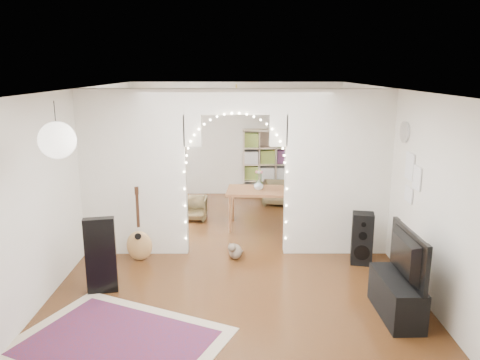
{
  "coord_description": "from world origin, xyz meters",
  "views": [
    {
      "loc": [
        0.05,
        -7.39,
        3.0
      ],
      "look_at": [
        0.07,
        0.3,
        1.16
      ],
      "focal_mm": 35.0,
      "sensor_mm": 36.0,
      "label": 1
    }
  ],
  "objects_px": {
    "acoustic_guitar": "(139,234)",
    "media_console": "(396,297)",
    "dining_chair_left": "(194,208)",
    "floor_speaker": "(362,239)",
    "dining_chair_right": "(276,193)",
    "dining_table": "(259,193)",
    "bookcase": "(276,164)"
  },
  "relations": [
    {
      "from": "bookcase",
      "to": "dining_table",
      "type": "distance_m",
      "value": 2.33
    },
    {
      "from": "bookcase",
      "to": "dining_chair_right",
      "type": "height_order",
      "value": "bookcase"
    },
    {
      "from": "floor_speaker",
      "to": "media_console",
      "type": "relative_size",
      "value": 0.82
    },
    {
      "from": "acoustic_guitar",
      "to": "dining_chair_right",
      "type": "height_order",
      "value": "acoustic_guitar"
    },
    {
      "from": "dining_chair_right",
      "to": "acoustic_guitar",
      "type": "bearing_deg",
      "value": -119.05
    },
    {
      "from": "floor_speaker",
      "to": "bookcase",
      "type": "height_order",
      "value": "bookcase"
    },
    {
      "from": "acoustic_guitar",
      "to": "bookcase",
      "type": "relative_size",
      "value": 0.64
    },
    {
      "from": "bookcase",
      "to": "dining_chair_right",
      "type": "xyz_separation_m",
      "value": [
        -0.04,
        -0.68,
        -0.54
      ]
    },
    {
      "from": "acoustic_guitar",
      "to": "dining_table",
      "type": "distance_m",
      "value": 2.55
    },
    {
      "from": "floor_speaker",
      "to": "dining_chair_left",
      "type": "distance_m",
      "value": 3.6
    },
    {
      "from": "dining_chair_left",
      "to": "floor_speaker",
      "type": "bearing_deg",
      "value": -37.08
    },
    {
      "from": "floor_speaker",
      "to": "dining_chair_right",
      "type": "bearing_deg",
      "value": 119.87
    },
    {
      "from": "acoustic_guitar",
      "to": "dining_chair_left",
      "type": "height_order",
      "value": "acoustic_guitar"
    },
    {
      "from": "acoustic_guitar",
      "to": "dining_chair_left",
      "type": "bearing_deg",
      "value": 56.15
    },
    {
      "from": "media_console",
      "to": "dining_chair_left",
      "type": "relative_size",
      "value": 1.94
    },
    {
      "from": "bookcase",
      "to": "floor_speaker",
      "type": "bearing_deg",
      "value": -50.38
    },
    {
      "from": "dining_chair_left",
      "to": "dining_table",
      "type": "bearing_deg",
      "value": -20.02
    },
    {
      "from": "bookcase",
      "to": "dining_chair_left",
      "type": "distance_m",
      "value": 2.58
    },
    {
      "from": "floor_speaker",
      "to": "bookcase",
      "type": "bearing_deg",
      "value": 116.3
    },
    {
      "from": "dining_table",
      "to": "floor_speaker",
      "type": "bearing_deg",
      "value": -43.55
    },
    {
      "from": "dining_table",
      "to": "dining_chair_left",
      "type": "height_order",
      "value": "dining_table"
    },
    {
      "from": "media_console",
      "to": "dining_table",
      "type": "bearing_deg",
      "value": 113.49
    },
    {
      "from": "media_console",
      "to": "dining_table",
      "type": "relative_size",
      "value": 0.79
    },
    {
      "from": "floor_speaker",
      "to": "dining_chair_left",
      "type": "bearing_deg",
      "value": 153.54
    },
    {
      "from": "dining_table",
      "to": "dining_chair_left",
      "type": "relative_size",
      "value": 2.44
    },
    {
      "from": "acoustic_guitar",
      "to": "bookcase",
      "type": "distance_m",
      "value": 4.61
    },
    {
      "from": "dining_table",
      "to": "dining_chair_left",
      "type": "distance_m",
      "value": 1.45
    },
    {
      "from": "media_console",
      "to": "dining_chair_left",
      "type": "xyz_separation_m",
      "value": [
        -2.86,
        3.83,
        -0.02
      ]
    },
    {
      "from": "dining_table",
      "to": "acoustic_guitar",
      "type": "bearing_deg",
      "value": -136.26
    },
    {
      "from": "acoustic_guitar",
      "to": "media_console",
      "type": "xyz_separation_m",
      "value": [
        3.54,
        -1.73,
        -0.2
      ]
    },
    {
      "from": "acoustic_guitar",
      "to": "media_console",
      "type": "distance_m",
      "value": 3.94
    },
    {
      "from": "acoustic_guitar",
      "to": "dining_chair_right",
      "type": "distance_m",
      "value": 4.01
    }
  ]
}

